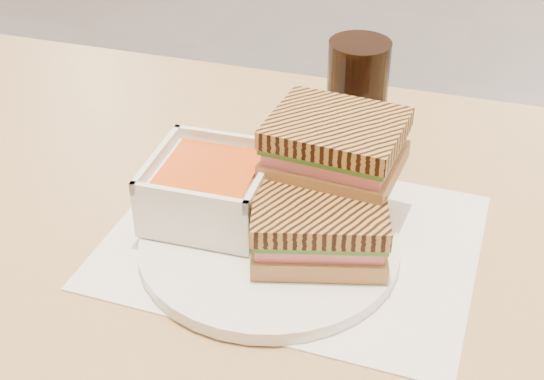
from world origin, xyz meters
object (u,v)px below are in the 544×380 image
(main_table, at_px, (298,304))
(cola_glass, at_px, (356,103))
(plate, at_px, (269,246))
(panini_lower, at_px, (319,224))
(soup_bowl, at_px, (210,190))

(main_table, height_order, cola_glass, cola_glass)
(plate, bearing_deg, panini_lower, 5.71)
(main_table, xyz_separation_m, panini_lower, (0.03, -0.05, 0.16))
(main_table, height_order, panini_lower, panini_lower)
(soup_bowl, xyz_separation_m, panini_lower, (0.12, -0.02, 0.00))
(plate, bearing_deg, soup_bowl, 162.06)
(main_table, distance_m, soup_bowl, 0.18)
(plate, distance_m, cola_glass, 0.22)
(main_table, xyz_separation_m, soup_bowl, (-0.09, -0.03, 0.16))
(soup_bowl, distance_m, cola_glass, 0.21)
(main_table, relative_size, soup_bowl, 9.69)
(plate, xyz_separation_m, cola_glass, (0.03, 0.20, 0.07))
(plate, bearing_deg, cola_glass, 80.38)
(soup_bowl, height_order, cola_glass, cola_glass)
(panini_lower, relative_size, cola_glass, 1.02)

